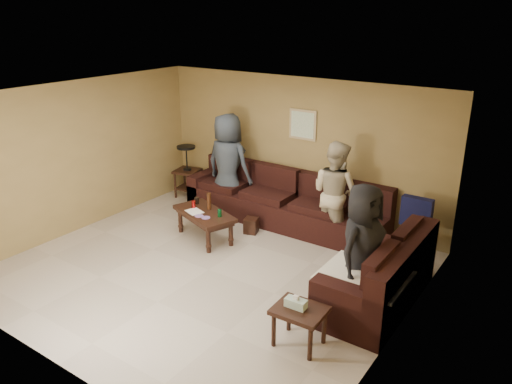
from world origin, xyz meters
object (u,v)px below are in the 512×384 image
sectional_sofa (309,227)px  side_table_right (299,313)px  coffee_table (204,216)px  person_left (228,164)px  person_middle (335,193)px  end_table_left (187,170)px  person_right (361,248)px  waste_bin (251,225)px

sectional_sofa → side_table_right: size_ratio=7.57×
coffee_table → person_left: bearing=108.5°
sectional_sofa → person_middle: size_ratio=2.78×
side_table_right → end_table_left: bearing=145.9°
person_right → coffee_table: bearing=88.6°
sectional_sofa → person_left: bearing=168.1°
sectional_sofa → person_left: person_left is taller
end_table_left → person_left: person_left is taller
side_table_right → person_middle: 2.81m
coffee_table → person_right: (2.88, -0.43, 0.42)m
person_right → end_table_left: bearing=75.6°
coffee_table → person_middle: 2.13m
person_left → side_table_right: bearing=138.5°
waste_bin → sectional_sofa: bearing=6.7°
side_table_right → person_left: bearing=138.7°
coffee_table → person_right: bearing=-8.6°
sectional_sofa → person_left: size_ratio=2.52×
end_table_left → person_right: person_right is taller
sectional_sofa → coffee_table: bearing=-154.4°
coffee_table → side_table_right: (2.64, -1.52, 0.00)m
person_right → person_left: bearing=71.4°
side_table_right → person_middle: bearing=108.5°
coffee_table → side_table_right: coffee_table is taller
coffee_table → person_left: size_ratio=0.68×
coffee_table → waste_bin: 0.83m
person_right → waste_bin: bearing=73.4°
side_table_right → waste_bin: size_ratio=2.37×
end_table_left → waste_bin: (2.05, -0.71, -0.41)m
sectional_sofa → waste_bin: (-1.04, -0.12, -0.20)m
side_table_right → person_left: person_left is taller
sectional_sofa → end_table_left: (-3.09, 0.59, 0.22)m
coffee_table → person_right: 2.94m
person_left → coffee_table: bearing=108.3°
coffee_table → waste_bin: (0.49, 0.61, -0.27)m
end_table_left → side_table_right: end_table_left is taller
waste_bin → person_left: (-0.88, 0.53, 0.79)m
waste_bin → person_middle: person_middle is taller
waste_bin → person_left: person_left is taller
end_table_left → person_left: size_ratio=0.56×
person_middle → sectional_sofa: bearing=71.9°
waste_bin → person_right: (2.39, -1.05, 0.70)m
side_table_right → waste_bin: bearing=135.3°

